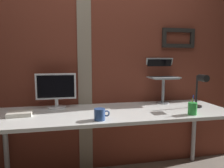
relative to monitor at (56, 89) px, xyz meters
The scene contains 9 objects.
brick_wall_back 0.62m from the monitor, 20.44° to the left, with size 3.72×0.16×2.60m.
desk 0.65m from the monitor, 23.05° to the right, with size 2.27×0.71×0.77m.
monitor is the anchor object (origin of this frame).
laptop_stand 1.17m from the monitor, ahead, with size 0.28×0.22×0.29m.
laptop 1.18m from the monitor, ahead, with size 0.33×0.26×0.23m.
desk_lamp 1.45m from the monitor, 11.43° to the right, with size 0.12×0.20×0.35m.
pen_cup 1.32m from the monitor, 21.94° to the right, with size 0.08×0.08×0.18m.
coffee_mug 0.64m from the monitor, 52.23° to the right, with size 0.13×0.09×0.09m.
paper_clutter_stack 0.42m from the monitor, 141.37° to the right, with size 0.20×0.14×0.03m, color silver.
Camera 1 is at (-0.31, -1.81, 1.25)m, focal length 31.14 mm.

